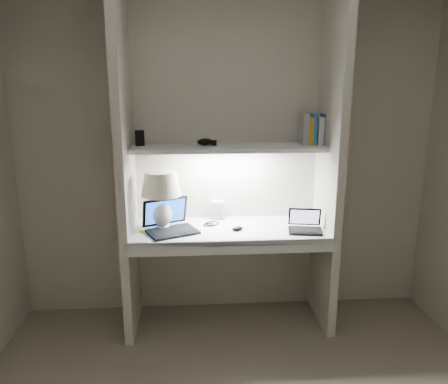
{
  "coord_description": "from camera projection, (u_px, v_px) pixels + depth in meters",
  "views": [
    {
      "loc": [
        -0.25,
        -1.82,
        1.82
      ],
      "look_at": [
        -0.05,
        1.05,
        1.09
      ],
      "focal_mm": 35.0,
      "sensor_mm": 36.0,
      "label": 1
    }
  ],
  "objects": [
    {
      "name": "sticky_note",
      "position": [
        145.0,
        231.0,
        3.14
      ],
      "size": [
        0.1,
        0.1,
        0.0
      ],
      "primitive_type": "cube",
      "rotation": [
        0.0,
        0.0,
        0.35
      ],
      "color": "yellow",
      "rests_on": "desk"
    },
    {
      "name": "table_lamp",
      "position": [
        161.0,
        190.0,
        3.14
      ],
      "size": [
        0.29,
        0.29,
        0.42
      ],
      "color": "white",
      "rests_on": "desk"
    },
    {
      "name": "mouse",
      "position": [
        237.0,
        228.0,
        3.16
      ],
      "size": [
        0.1,
        0.08,
        0.03
      ],
      "primitive_type": "ellipsoid",
      "rotation": [
        0.0,
        0.0,
        0.37
      ],
      "color": "black",
      "rests_on": "desk"
    },
    {
      "name": "book_row",
      "position": [
        315.0,
        130.0,
        3.22
      ],
      "size": [
        0.22,
        0.15,
        0.23
      ],
      "color": "white",
      "rests_on": "shelf"
    },
    {
      "name": "alcove_panel_right",
      "position": [
        330.0,
        163.0,
        3.15
      ],
      "size": [
        0.06,
        0.55,
        2.5
      ],
      "primitive_type": "cube",
      "color": "#BDB3A1",
      "rests_on": "floor"
    },
    {
      "name": "desk",
      "position": [
        229.0,
        230.0,
        3.23
      ],
      "size": [
        1.4,
        0.55,
        0.04
      ],
      "primitive_type": "cube",
      "color": "white",
      "rests_on": "alcove_panel_left"
    },
    {
      "name": "shelf_gadget",
      "position": [
        205.0,
        142.0,
        3.18
      ],
      "size": [
        0.14,
        0.12,
        0.05
      ],
      "primitive_type": "ellipsoid",
      "rotation": [
        0.0,
        0.0,
        0.32
      ],
      "color": "black",
      "rests_on": "shelf"
    },
    {
      "name": "speaker",
      "position": [
        217.0,
        210.0,
        3.42
      ],
      "size": [
        0.12,
        0.1,
        0.15
      ],
      "primitive_type": "cube",
      "rotation": [
        0.0,
        0.0,
        -0.28
      ],
      "color": "silver",
      "rests_on": "desk"
    },
    {
      "name": "laptop_main",
      "position": [
        170.0,
        224.0,
        3.14
      ],
      "size": [
        0.43,
        0.41,
        0.23
      ],
      "rotation": [
        0.0,
        0.0,
        0.43
      ],
      "color": "black",
      "rests_on": "desk"
    },
    {
      "name": "desk_apron",
      "position": [
        232.0,
        247.0,
        2.98
      ],
      "size": [
        1.46,
        0.03,
        0.1
      ],
      "primitive_type": "cube",
      "color": "silver",
      "rests_on": "desk"
    },
    {
      "name": "cable_coil",
      "position": [
        213.0,
        223.0,
        3.3
      ],
      "size": [
        0.12,
        0.12,
        0.01
      ],
      "primitive_type": "torus",
      "rotation": [
        0.0,
        0.0,
        -0.25
      ],
      "color": "black",
      "rests_on": "desk"
    },
    {
      "name": "laptop_netbook",
      "position": [
        305.0,
        226.0,
        3.15
      ],
      "size": [
        0.27,
        0.24,
        0.15
      ],
      "rotation": [
        0.0,
        0.0,
        -0.17
      ],
      "color": "black",
      "rests_on": "desk"
    },
    {
      "name": "alcove_panel_left",
      "position": [
        125.0,
        165.0,
        3.06
      ],
      "size": [
        0.06,
        0.55,
        2.5
      ],
      "primitive_type": "cube",
      "color": "#BDB3A1",
      "rests_on": "floor"
    },
    {
      "name": "shelf",
      "position": [
        228.0,
        148.0,
        3.17
      ],
      "size": [
        1.4,
        0.36,
        0.03
      ],
      "primitive_type": "cube",
      "color": "silver",
      "rests_on": "back_wall"
    },
    {
      "name": "strip_light",
      "position": [
        228.0,
        151.0,
        3.18
      ],
      "size": [
        0.6,
        0.04,
        0.02
      ],
      "primitive_type": "cube",
      "color": "white",
      "rests_on": "shelf"
    },
    {
      "name": "back_wall",
      "position": [
        226.0,
        157.0,
        3.37
      ],
      "size": [
        3.2,
        0.01,
        2.5
      ],
      "primitive_type": "cube",
      "color": "#BDB3A1",
      "rests_on": "floor"
    },
    {
      "name": "shelf_box",
      "position": [
        140.0,
        138.0,
        3.16
      ],
      "size": [
        0.07,
        0.05,
        0.11
      ],
      "primitive_type": "cube",
      "rotation": [
        0.0,
        0.0,
        0.08
      ],
      "color": "black",
      "rests_on": "shelf"
    }
  ]
}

